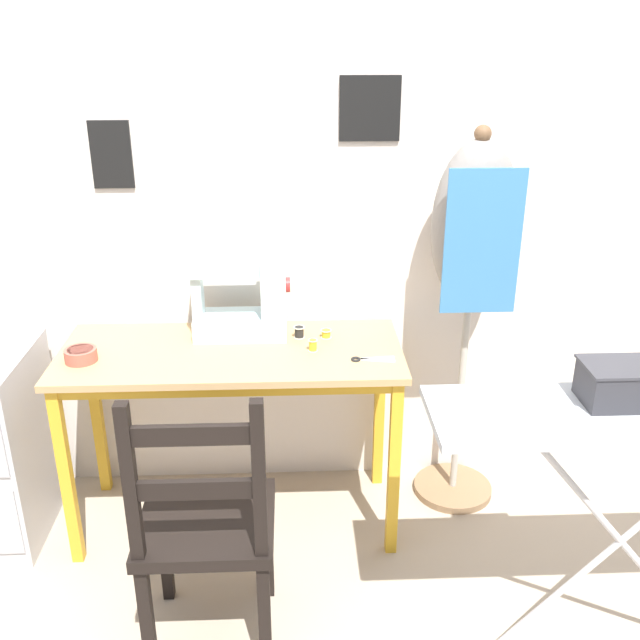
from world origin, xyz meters
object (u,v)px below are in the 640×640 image
Objects in this scene: dress_form at (473,247)px; storage_box at (623,384)px; scissors at (366,359)px; thread_spool_near_machine at (299,332)px; fabric_bowl at (81,355)px; thread_spool_mid_table at (313,345)px; sewing_machine at (246,298)px; wooden_chair at (206,527)px; thread_spool_far_edge at (326,334)px.

dress_form is 0.83m from storage_box.
thread_spool_near_machine reaches higher than scissors.
fabric_bowl is at bearing 160.08° from storage_box.
thread_spool_mid_table is 0.19× the size of storage_box.
thread_spool_mid_table is at bearing 142.15° from storage_box.
scissors is at bearing 138.88° from storage_box.
sewing_machine is 0.38× the size of wooden_chair.
storage_box is (0.86, -0.75, 0.16)m from thread_spool_near_machine.
dress_form is at bearing 4.13° from thread_spool_far_edge.
thread_spool_near_machine is at bearing 67.60° from wooden_chair.
storage_box is (0.23, -0.79, -0.15)m from dress_form.
thread_spool_mid_table reaches higher than scissors.
wooden_chair reaches higher than thread_spool_near_machine.
storage_box reaches higher than thread_spool_mid_table.
sewing_machine is at bearing 82.64° from wooden_chair.
fabric_bowl is at bearing -176.63° from thread_spool_mid_table.
storage_box reaches higher than wooden_chair.
storage_box is (1.62, -0.59, 0.16)m from fabric_bowl.
sewing_machine is 0.51m from scissors.
storage_box is (0.63, -0.55, 0.18)m from scissors.
sewing_machine reaches higher than thread_spool_near_machine.
wooden_chair is at bearing -119.98° from thread_spool_mid_table.
sewing_machine is at bearing 19.81° from fabric_bowl.
sewing_machine is at bearing 147.27° from thread_spool_mid_table.
sewing_machine is 1.57× the size of storage_box.
sewing_machine reaches higher than thread_spool_far_edge.
fabric_bowl is 0.72× the size of scissors.
thread_spool_mid_table is 0.74m from wooden_chair.
scissors is 0.16× the size of wooden_chair.
thread_spool_mid_table is (0.05, -0.12, 0.00)m from thread_spool_near_machine.
wooden_chair is at bearing -97.36° from sewing_machine.
thread_spool_near_machine is 0.13m from thread_spool_mid_table.
wooden_chair is 4.10× the size of storage_box.
thread_spool_mid_table is (0.24, -0.16, -0.13)m from sewing_machine.
wooden_chair is 1.34m from dress_form.
dress_form is at bearing 30.01° from scissors.
fabric_bowl is 0.78m from wooden_chair.
storage_box is (1.15, -0.05, 0.48)m from wooden_chair.
wooden_chair is at bearing -135.98° from scissors.
dress_form reaches higher than sewing_machine.
sewing_machine is 0.61m from fabric_bowl.
sewing_machine is 0.32m from thread_spool_far_edge.
scissors is at bearing 44.02° from wooden_chair.
storage_box reaches higher than fabric_bowl.
dress_form reaches higher than fabric_bowl.
dress_form is (0.92, 0.74, 0.63)m from wooden_chair.
sewing_machine is 0.87m from wooden_chair.
thread_spool_mid_table is at bearing 3.37° from fabric_bowl.
scissors is at bearing -29.14° from sewing_machine.
thread_spool_far_edge is at bearing -8.07° from sewing_machine.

